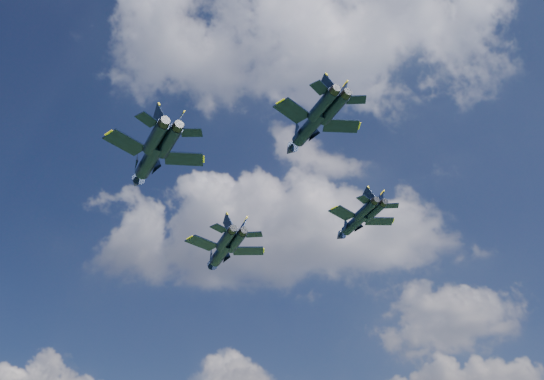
% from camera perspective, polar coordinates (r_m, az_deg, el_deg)
% --- Properties ---
extents(jet_lead, '(13.04, 17.37, 4.24)m').
position_cam_1_polar(jet_lead, '(104.36, -4.87, -5.98)').
color(jet_lead, black).
extents(jet_left, '(14.29, 17.17, 4.33)m').
position_cam_1_polar(jet_left, '(85.63, -11.52, 2.67)').
color(jet_left, black).
extents(jet_right, '(10.87, 14.18, 3.49)m').
position_cam_1_polar(jet_right, '(97.78, 7.71, -3.14)').
color(jet_right, black).
extents(jet_slot, '(12.02, 14.92, 3.73)m').
position_cam_1_polar(jet_slot, '(79.05, 3.39, 5.76)').
color(jet_slot, black).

